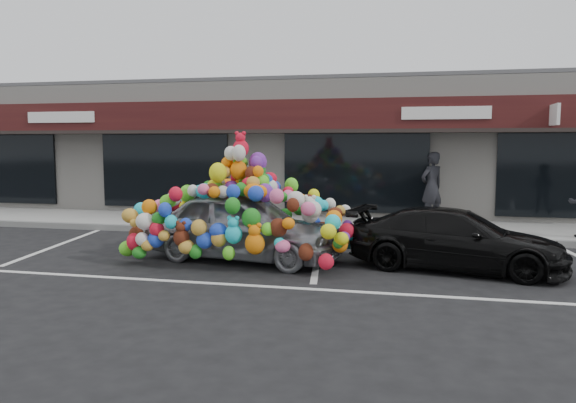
# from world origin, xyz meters

# --- Properties ---
(ground) EXTENTS (90.00, 90.00, 0.00)m
(ground) POSITION_xyz_m (0.00, 0.00, 0.00)
(ground) COLOR black
(ground) RESTS_ON ground
(shop_building) EXTENTS (24.00, 7.20, 4.31)m
(shop_building) POSITION_xyz_m (0.00, 8.44, 2.16)
(shop_building) COLOR silver
(shop_building) RESTS_ON ground
(sidewalk) EXTENTS (26.00, 3.00, 0.15)m
(sidewalk) POSITION_xyz_m (0.00, 4.00, 0.07)
(sidewalk) COLOR gray
(sidewalk) RESTS_ON ground
(kerb) EXTENTS (26.00, 0.18, 0.16)m
(kerb) POSITION_xyz_m (0.00, 2.50, 0.07)
(kerb) COLOR slate
(kerb) RESTS_ON ground
(parking_stripe_left) EXTENTS (0.73, 4.37, 0.01)m
(parking_stripe_left) POSITION_xyz_m (-3.20, 0.20, 0.00)
(parking_stripe_left) COLOR silver
(parking_stripe_left) RESTS_ON ground
(parking_stripe_mid) EXTENTS (0.73, 4.37, 0.01)m
(parking_stripe_mid) POSITION_xyz_m (2.80, 0.20, 0.00)
(parking_stripe_mid) COLOR silver
(parking_stripe_mid) RESTS_ON ground
(lane_line) EXTENTS (14.00, 0.12, 0.01)m
(lane_line) POSITION_xyz_m (2.00, -2.30, 0.00)
(lane_line) COLOR silver
(lane_line) RESTS_ON ground
(toy_car) EXTENTS (2.91, 4.53, 2.49)m
(toy_car) POSITION_xyz_m (1.40, -0.36, 0.84)
(toy_car) COLOR #A6ACB1
(toy_car) RESTS_ON ground
(black_sedan) EXTENTS (2.32, 4.11, 1.12)m
(black_sedan) POSITION_xyz_m (5.47, -0.33, 0.56)
(black_sedan) COLOR black
(black_sedan) RESTS_ON ground
(pedestrian_a) EXTENTS (0.83, 0.81, 1.93)m
(pedestrian_a) POSITION_xyz_m (5.16, 4.88, 1.12)
(pedestrian_a) COLOR black
(pedestrian_a) RESTS_ON sidewalk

